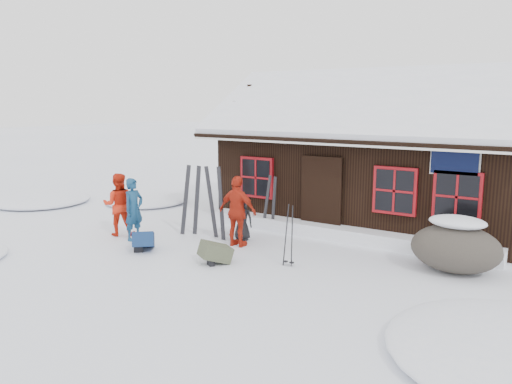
# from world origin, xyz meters

# --- Properties ---
(ground) EXTENTS (120.00, 120.00, 0.00)m
(ground) POSITION_xyz_m (0.00, 0.00, 0.00)
(ground) COLOR white
(ground) RESTS_ON ground
(mountain_hut) EXTENTS (8.90, 6.09, 4.42)m
(mountain_hut) POSITION_xyz_m (1.50, 4.98, 1.58)
(mountain_hut) COLOR black
(mountain_hut) RESTS_ON ground
(snow_drift) EXTENTS (7.60, 0.60, 0.35)m
(snow_drift) POSITION_xyz_m (1.50, 2.25, 0.17)
(snow_drift) COLOR white
(snow_drift) RESTS_ON ground
(snow_mounds) EXTENTS (20.60, 13.20, 0.48)m
(snow_mounds) POSITION_xyz_m (1.65, 1.86, 0.00)
(snow_mounds) COLOR white
(snow_mounds) RESTS_ON ground
(skier_teal) EXTENTS (0.38, 0.57, 1.57)m
(skier_teal) POSITION_xyz_m (-2.82, -0.57, 0.78)
(skier_teal) COLOR navy
(skier_teal) RESTS_ON ground
(skier_orange_left) EXTENTS (1.00, 0.98, 1.63)m
(skier_orange_left) POSITION_xyz_m (-3.49, -0.46, 0.81)
(skier_orange_left) COLOR red
(skier_orange_left) RESTS_ON ground
(skier_orange_right) EXTENTS (1.01, 0.45, 1.71)m
(skier_orange_right) POSITION_xyz_m (-0.31, 0.38, 0.85)
(skier_orange_right) COLOR #B22412
(skier_orange_right) RESTS_ON ground
(skier_crouched) EXTENTS (0.62, 0.51, 1.10)m
(skier_crouched) POSITION_xyz_m (-0.53, 0.87, 0.55)
(skier_crouched) COLOR black
(skier_crouched) RESTS_ON ground
(boulder) EXTENTS (1.78, 1.34, 1.05)m
(boulder) POSITION_xyz_m (4.46, 1.28, 0.53)
(boulder) COLOR #443F36
(boulder) RESTS_ON ground
(ski_pair_left) EXTENTS (0.59, 0.26, 1.88)m
(ski_pair_left) POSITION_xyz_m (-1.95, 0.61, 0.89)
(ski_pair_left) COLOR black
(ski_pair_left) RESTS_ON ground
(ski_pair_mid) EXTENTS (0.63, 0.14, 1.89)m
(ski_pair_mid) POSITION_xyz_m (-1.19, 0.69, 0.90)
(ski_pair_mid) COLOR black
(ski_pair_mid) RESTS_ON ground
(ski_pair_right) EXTENTS (0.52, 0.17, 1.56)m
(ski_pair_right) POSITION_xyz_m (-0.43, 2.05, 0.73)
(ski_pair_right) COLOR black
(ski_pair_right) RESTS_ON ground
(ski_poles) EXTENTS (0.24, 0.12, 1.36)m
(ski_poles) POSITION_xyz_m (1.43, -0.24, 0.64)
(ski_poles) COLOR black
(ski_poles) RESTS_ON ground
(backpack_blue) EXTENTS (0.78, 0.79, 0.34)m
(backpack_blue) POSITION_xyz_m (-1.95, -1.12, 0.17)
(backpack_blue) COLOR navy
(backpack_blue) RESTS_ON ground
(backpack_olive) EXTENTS (0.73, 0.78, 0.34)m
(backpack_olive) POSITION_xyz_m (0.03, -0.96, 0.17)
(backpack_olive) COLOR #464B35
(backpack_olive) RESTS_ON ground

